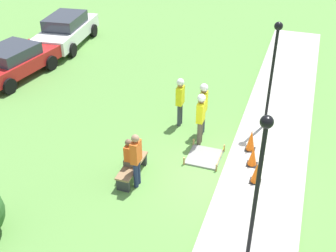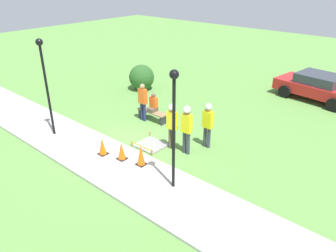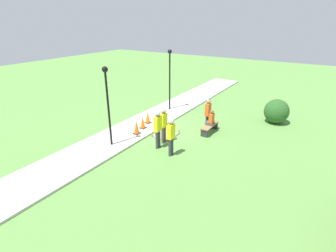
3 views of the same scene
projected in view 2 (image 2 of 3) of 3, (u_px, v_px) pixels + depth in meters
ground_plane at (125, 147)px, 13.18m from camera, size 60.00×60.00×0.00m
sidewalk at (100, 158)px, 12.30m from camera, size 28.00×2.49×0.10m
wet_concrete_patch at (151, 145)px, 13.22m from camera, size 1.17×1.12×0.27m
traffic_cone_near_patch at (102, 146)px, 12.31m from camera, size 0.34×0.34×0.69m
traffic_cone_far_patch at (122, 151)px, 11.99m from camera, size 0.34×0.34×0.69m
traffic_cone_sidewalk_edge at (141, 155)px, 11.63m from camera, size 0.34×0.34×0.76m
park_bench at (152, 114)px, 15.35m from camera, size 1.57×0.44×0.46m
person_seated_on_bench at (153, 104)px, 15.16m from camera, size 0.36×0.44×0.89m
worker_supervisor at (187, 125)px, 12.19m from camera, size 0.40×0.28×1.97m
worker_assistant at (208, 121)px, 12.68m from camera, size 0.40×0.27×1.87m
worker_trainee at (172, 122)px, 12.54m from camera, size 0.40×0.28×1.91m
bystander_in_orange_shirt at (143, 100)px, 15.03m from camera, size 0.40×0.24×1.80m
lamppost_near at (174, 114)px, 9.52m from camera, size 0.28×0.28×3.87m
lamppost_far at (45, 74)px, 12.87m from camera, size 0.28×0.28×4.01m
parked_car_red at (318, 86)px, 17.62m from camera, size 4.54×2.63×1.43m
shrub_rounded_near at (142, 77)px, 19.15m from camera, size 1.47×1.47×1.47m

